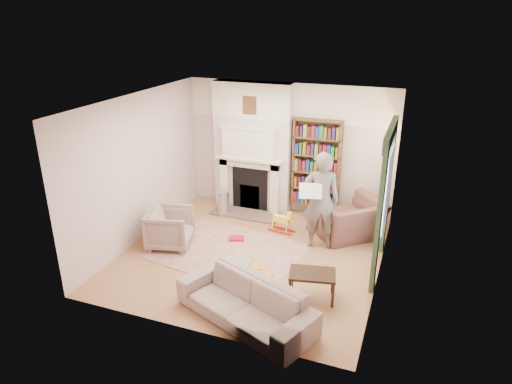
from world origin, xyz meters
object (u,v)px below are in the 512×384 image
at_px(coffee_table, 312,285).
at_px(man_reading, 321,201).
at_px(armchair_left, 170,228).
at_px(paraffin_heater, 223,203).
at_px(armchair_reading, 349,219).
at_px(bookcase, 316,164).
at_px(sofa, 245,302).
at_px(rocking_horse, 281,221).

bearing_deg(coffee_table, man_reading, 87.85).
bearing_deg(armchair_left, paraffin_heater, -27.45).
bearing_deg(paraffin_heater, armchair_left, -102.71).
bearing_deg(man_reading, armchair_left, 4.36).
bearing_deg(armchair_reading, man_reading, 12.05).
height_order(armchair_reading, man_reading, man_reading).
distance_m(bookcase, armchair_reading, 1.40).
distance_m(bookcase, armchair_left, 3.29).
bearing_deg(paraffin_heater, sofa, -60.80).
relative_size(man_reading, paraffin_heater, 3.40).
distance_m(man_reading, paraffin_heater, 2.46).
xyz_separation_m(armchair_left, man_reading, (2.63, 0.94, 0.57)).
relative_size(armchair_left, rocking_horse, 1.53).
xyz_separation_m(armchair_reading, armchair_left, (-3.08, -1.54, -0.02)).
xyz_separation_m(armchair_left, paraffin_heater, (0.36, 1.61, -0.09)).
relative_size(armchair_reading, armchair_left, 1.48).
bearing_deg(armchair_reading, armchair_left, -14.48).
bearing_deg(man_reading, coffee_table, 84.35).
bearing_deg(sofa, paraffin_heater, 141.54).
bearing_deg(paraffin_heater, bookcase, 20.31).
relative_size(bookcase, paraffin_heater, 3.36).
relative_size(bookcase, coffee_table, 2.64).
xyz_separation_m(sofa, paraffin_heater, (-1.80, 3.22, -0.03)).
bearing_deg(armchair_left, bookcase, -58.66).
bearing_deg(man_reading, paraffin_heater, -31.83).
distance_m(man_reading, rocking_horse, 1.15).
distance_m(armchair_left, sofa, 2.69).
relative_size(sofa, paraffin_heater, 3.84).
bearing_deg(bookcase, paraffin_heater, -159.69).
relative_size(bookcase, armchair_left, 2.32).
relative_size(bookcase, man_reading, 0.99).
distance_m(armchair_reading, coffee_table, 2.29).
xyz_separation_m(bookcase, armchair_left, (-2.21, -2.30, -0.81)).
xyz_separation_m(bookcase, rocking_horse, (-0.43, -1.02, -0.95)).
distance_m(armchair_reading, armchair_left, 3.45).
xyz_separation_m(sofa, coffee_table, (0.76, 0.87, -0.08)).
bearing_deg(rocking_horse, armchair_left, -134.58).
bearing_deg(coffee_table, bookcase, 91.23).
height_order(sofa, man_reading, man_reading).
height_order(bookcase, man_reading, bookcase).
xyz_separation_m(man_reading, rocking_horse, (-0.85, 0.34, -0.70)).
height_order(coffee_table, rocking_horse, rocking_horse).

